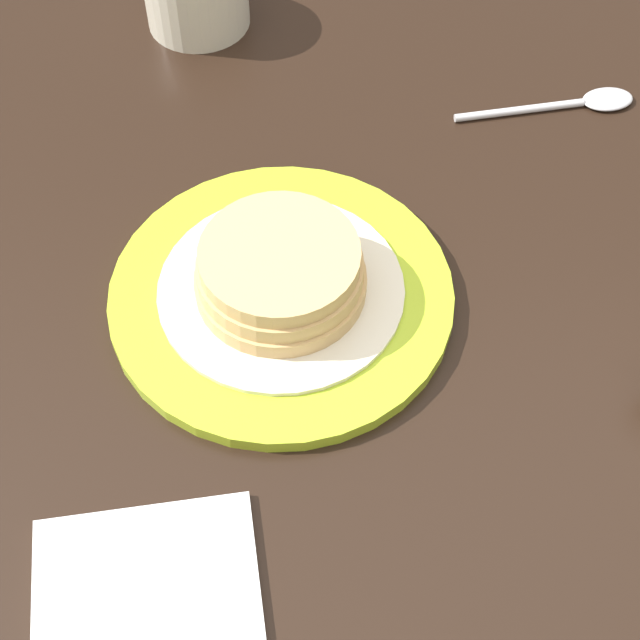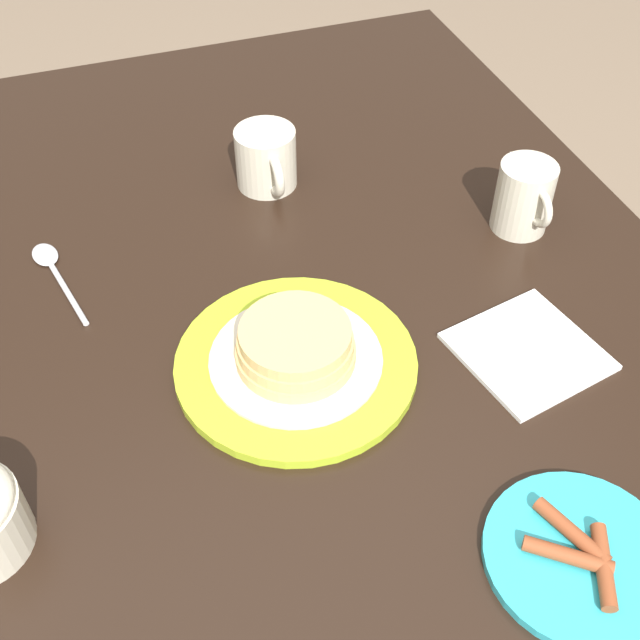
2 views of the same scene
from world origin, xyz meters
The scene contains 5 objects.
ground_plane centered at (0.00, 0.00, 0.00)m, with size 8.00×8.00×0.00m, color #7A6651.
dining_table centered at (0.00, 0.00, 0.65)m, with size 1.45×1.05×0.75m.
pancake_plate centered at (0.02, 0.02, 0.77)m, with size 0.26×0.26×0.06m.
napkin centered at (0.09, 0.27, 0.75)m, with size 0.17×0.17×0.01m.
spoon centered at (-0.22, -0.21, 0.76)m, with size 0.16×0.05×0.01m.
Camera 1 is at (-0.03, 0.47, 1.35)m, focal length 55.00 mm.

